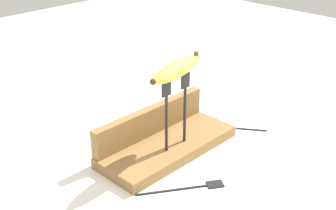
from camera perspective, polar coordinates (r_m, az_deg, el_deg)
name	(u,v)px	position (r m, az deg, el deg)	size (l,w,h in m)	color
ground_plane	(168,151)	(1.12, 0.00, -5.88)	(3.00, 3.00, 0.00)	white
wooden_board	(168,146)	(1.11, 0.00, -5.28)	(0.36, 0.15, 0.03)	olive
board_backstop	(150,121)	(1.13, -2.26, -1.99)	(0.35, 0.02, 0.07)	olive
fork_stand_center	(176,106)	(1.04, 1.01, -0.08)	(0.09, 0.01, 0.18)	black
banana_raised_center	(176,69)	(1.00, 1.04, 4.55)	(0.19, 0.07, 0.04)	#DBD147
fork_fallen_near	(224,127)	(1.23, 7.09, -2.74)	(0.12, 0.16, 0.01)	black
fork_fallen_far	(192,187)	(0.99, 3.07, -10.34)	(0.17, 0.12, 0.01)	black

